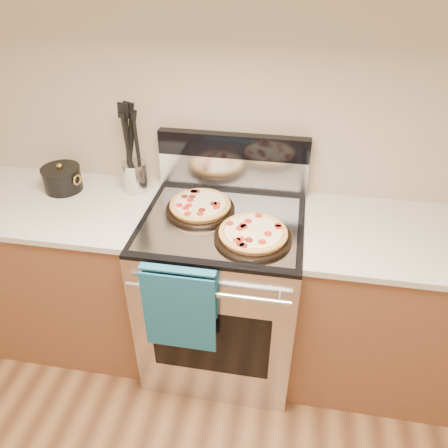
% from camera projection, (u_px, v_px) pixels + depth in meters
% --- Properties ---
extents(wall_back, '(4.00, 0.00, 4.00)m').
position_uv_depth(wall_back, '(235.00, 105.00, 2.09)').
color(wall_back, tan).
rests_on(wall_back, ground).
extents(range_body, '(0.76, 0.68, 0.90)m').
position_uv_depth(range_body, '(223.00, 294.00, 2.31)').
color(range_body, '#B7B7BC').
rests_on(range_body, ground).
extents(oven_window, '(0.56, 0.01, 0.40)m').
position_uv_depth(oven_window, '(210.00, 343.00, 2.04)').
color(oven_window, black).
rests_on(oven_window, range_body).
extents(cooktop, '(0.76, 0.68, 0.02)m').
position_uv_depth(cooktop, '(222.00, 222.00, 2.05)').
color(cooktop, black).
rests_on(cooktop, range_body).
extents(backsplash_lower, '(0.76, 0.06, 0.18)m').
position_uv_depth(backsplash_lower, '(233.00, 173.00, 2.25)').
color(backsplash_lower, silver).
rests_on(backsplash_lower, cooktop).
extents(backsplash_upper, '(0.76, 0.06, 0.12)m').
position_uv_depth(backsplash_upper, '(233.00, 146.00, 2.16)').
color(backsplash_upper, black).
rests_on(backsplash_upper, backsplash_lower).
extents(oven_handle, '(0.70, 0.03, 0.03)m').
position_uv_depth(oven_handle, '(207.00, 293.00, 1.81)').
color(oven_handle, silver).
rests_on(oven_handle, range_body).
extents(dish_towel, '(0.32, 0.05, 0.42)m').
position_uv_depth(dish_towel, '(180.00, 307.00, 1.88)').
color(dish_towel, '#18617B').
rests_on(dish_towel, oven_handle).
extents(foil_sheet, '(0.70, 0.55, 0.01)m').
position_uv_depth(foil_sheet, '(221.00, 223.00, 2.02)').
color(foil_sheet, gray).
rests_on(foil_sheet, cooktop).
extents(cabinet_left, '(1.00, 0.62, 0.88)m').
position_uv_depth(cabinet_left, '(70.00, 273.00, 2.46)').
color(cabinet_left, brown).
rests_on(cabinet_left, ground).
extents(countertop_left, '(1.02, 0.64, 0.03)m').
position_uv_depth(countertop_left, '(53.00, 204.00, 2.21)').
color(countertop_left, '#BBB4A8').
rests_on(countertop_left, cabinet_left).
extents(cabinet_right, '(1.00, 0.62, 0.88)m').
position_uv_depth(cabinet_right, '(394.00, 312.00, 2.21)').
color(cabinet_right, brown).
rests_on(cabinet_right, ground).
extents(countertop_right, '(1.02, 0.64, 0.03)m').
position_uv_depth(countertop_right, '(416.00, 240.00, 1.96)').
color(countertop_right, '#BBB4A8').
rests_on(countertop_right, cabinet_right).
extents(pepperoni_pizza_back, '(0.42, 0.42, 0.04)m').
position_uv_depth(pepperoni_pizza_back, '(200.00, 206.00, 2.09)').
color(pepperoni_pizza_back, '#C1763A').
rests_on(pepperoni_pizza_back, foil_sheet).
extents(pepperoni_pizza_front, '(0.37, 0.37, 0.05)m').
position_uv_depth(pepperoni_pizza_front, '(253.00, 234.00, 1.90)').
color(pepperoni_pizza_front, '#C1763A').
rests_on(pepperoni_pizza_front, foil_sheet).
extents(utensil_crock, '(0.14, 0.14, 0.16)m').
position_uv_depth(utensil_crock, '(136.00, 177.00, 2.25)').
color(utensil_crock, silver).
rests_on(utensil_crock, countertop_left).
extents(saucepan, '(0.23, 0.23, 0.12)m').
position_uv_depth(saucepan, '(63.00, 180.00, 2.27)').
color(saucepan, black).
rests_on(saucepan, countertop_left).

